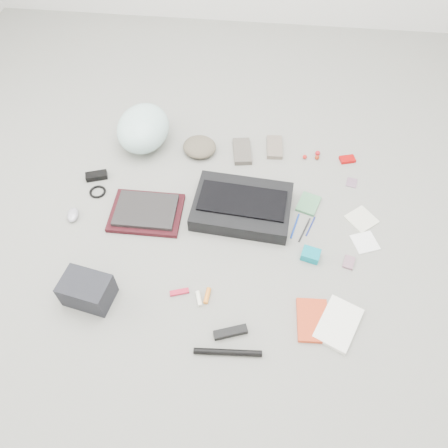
# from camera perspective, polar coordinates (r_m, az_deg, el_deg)

# --- Properties ---
(ground_plane) EXTENTS (4.00, 4.00, 0.00)m
(ground_plane) POSITION_cam_1_polar(r_m,az_deg,el_deg) (2.19, 0.00, -0.78)
(ground_plane) COLOR gray
(messenger_bag) EXTENTS (0.51, 0.38, 0.08)m
(messenger_bag) POSITION_cam_1_polar(r_m,az_deg,el_deg) (2.24, 2.37, 2.31)
(messenger_bag) COLOR black
(messenger_bag) RESTS_ON ground_plane
(bag_flap) EXTENTS (0.45, 0.23, 0.01)m
(bag_flap) POSITION_cam_1_polar(r_m,az_deg,el_deg) (2.20, 2.42, 3.08)
(bag_flap) COLOR black
(bag_flap) RESTS_ON messenger_bag
(laptop_sleeve) EXTENTS (0.36, 0.27, 0.03)m
(laptop_sleeve) POSITION_cam_1_polar(r_m,az_deg,el_deg) (2.28, -10.09, 1.45)
(laptop_sleeve) COLOR #360D12
(laptop_sleeve) RESTS_ON ground_plane
(laptop) EXTENTS (0.31, 0.22, 0.02)m
(laptop) POSITION_cam_1_polar(r_m,az_deg,el_deg) (2.26, -10.17, 1.81)
(laptop) COLOR black
(laptop) RESTS_ON laptop_sleeve
(bike_helmet) EXTENTS (0.31, 0.38, 0.22)m
(bike_helmet) POSITION_cam_1_polar(r_m,az_deg,el_deg) (2.59, -10.51, 12.19)
(bike_helmet) COLOR #C5F3ED
(bike_helmet) RESTS_ON ground_plane
(beanie) EXTENTS (0.25, 0.25, 0.07)m
(beanie) POSITION_cam_1_polar(r_m,az_deg,el_deg) (2.55, -3.22, 10.03)
(beanie) COLOR brown
(beanie) RESTS_ON ground_plane
(mitten_left) EXTENTS (0.13, 0.21, 0.03)m
(mitten_left) POSITION_cam_1_polar(r_m,az_deg,el_deg) (2.55, 2.38, 9.47)
(mitten_left) COLOR #5A534A
(mitten_left) RESTS_ON ground_plane
(mitten_right) EXTENTS (0.10, 0.18, 0.03)m
(mitten_right) POSITION_cam_1_polar(r_m,az_deg,el_deg) (2.59, 6.61, 9.94)
(mitten_right) COLOR #77695C
(mitten_right) RESTS_ON ground_plane
(power_brick) EXTENTS (0.13, 0.09, 0.03)m
(power_brick) POSITION_cam_1_polar(r_m,az_deg,el_deg) (2.51, -16.31, 6.07)
(power_brick) COLOR black
(power_brick) RESTS_ON ground_plane
(cable_coil) EXTENTS (0.11, 0.11, 0.01)m
(cable_coil) POSITION_cam_1_polar(r_m,az_deg,el_deg) (2.44, -16.18, 4.06)
(cable_coil) COLOR black
(cable_coil) RESTS_ON ground_plane
(mouse) EXTENTS (0.07, 0.10, 0.04)m
(mouse) POSITION_cam_1_polar(r_m,az_deg,el_deg) (2.36, -19.14, 1.14)
(mouse) COLOR #A3A1AE
(mouse) RESTS_ON ground_plane
(camera_bag) EXTENTS (0.23, 0.18, 0.14)m
(camera_bag) POSITION_cam_1_polar(r_m,az_deg,el_deg) (2.03, -17.42, -8.27)
(camera_bag) COLOR black
(camera_bag) RESTS_ON ground_plane
(multitool) EXTENTS (0.09, 0.05, 0.01)m
(multitool) POSITION_cam_1_polar(r_m,az_deg,el_deg) (2.01, -5.85, -8.84)
(multitool) COLOR #AF162E
(multitool) RESTS_ON ground_plane
(toiletry_tube_white) EXTENTS (0.04, 0.07, 0.02)m
(toiletry_tube_white) POSITION_cam_1_polar(r_m,az_deg,el_deg) (1.99, -3.31, -9.69)
(toiletry_tube_white) COLOR white
(toiletry_tube_white) RESTS_ON ground_plane
(toiletry_tube_orange) EXTENTS (0.03, 0.08, 0.02)m
(toiletry_tube_orange) POSITION_cam_1_polar(r_m,az_deg,el_deg) (1.99, -2.20, -9.34)
(toiletry_tube_orange) COLOR orange
(toiletry_tube_orange) RESTS_ON ground_plane
(u_lock) EXTENTS (0.15, 0.08, 0.03)m
(u_lock) POSITION_cam_1_polar(r_m,az_deg,el_deg) (1.91, 0.85, -13.95)
(u_lock) COLOR black
(u_lock) RESTS_ON ground_plane
(bike_pump) EXTENTS (0.29, 0.04, 0.03)m
(bike_pump) POSITION_cam_1_polar(r_m,az_deg,el_deg) (1.88, 0.50, -16.41)
(bike_pump) COLOR black
(bike_pump) RESTS_ON ground_plane
(book_red) EXTENTS (0.14, 0.21, 0.02)m
(book_red) POSITION_cam_1_polar(r_m,az_deg,el_deg) (1.98, 11.50, -12.22)
(book_red) COLOR #E7431D
(book_red) RESTS_ON ground_plane
(book_white) EXTENTS (0.23, 0.27, 0.02)m
(book_white) POSITION_cam_1_polar(r_m,az_deg,el_deg) (1.99, 14.70, -12.50)
(book_white) COLOR white
(book_white) RESTS_ON ground_plane
(notepad) EXTENTS (0.14, 0.16, 0.02)m
(notepad) POSITION_cam_1_polar(r_m,az_deg,el_deg) (2.33, 10.97, 2.61)
(notepad) COLOR #478256
(notepad) RESTS_ON ground_plane
(pen_blue) EXTENTS (0.05, 0.16, 0.01)m
(pen_blue) POSITION_cam_1_polar(r_m,az_deg,el_deg) (2.23, 9.26, -0.25)
(pen_blue) COLOR #12359A
(pen_blue) RESTS_ON ground_plane
(pen_black) EXTENTS (0.06, 0.15, 0.01)m
(pen_black) POSITION_cam_1_polar(r_m,az_deg,el_deg) (2.23, 10.48, -0.76)
(pen_black) COLOR black
(pen_black) RESTS_ON ground_plane
(pen_navy) EXTENTS (0.05, 0.12, 0.01)m
(pen_navy) POSITION_cam_1_polar(r_m,az_deg,el_deg) (2.25, 11.24, -0.30)
(pen_navy) COLOR navy
(pen_navy) RESTS_ON ground_plane
(accordion_wallet) EXTENTS (0.10, 0.09, 0.04)m
(accordion_wallet) POSITION_cam_1_polar(r_m,az_deg,el_deg) (2.13, 11.26, -3.97)
(accordion_wallet) COLOR #05899B
(accordion_wallet) RESTS_ON ground_plane
(card_deck) EXTENTS (0.07, 0.08, 0.01)m
(card_deck) POSITION_cam_1_polar(r_m,az_deg,el_deg) (2.16, 15.99, -4.84)
(card_deck) COLOR gray
(card_deck) RESTS_ON ground_plane
(napkin_top) EXTENTS (0.18, 0.18, 0.01)m
(napkin_top) POSITION_cam_1_polar(r_m,az_deg,el_deg) (2.34, 17.53, 0.60)
(napkin_top) COLOR beige
(napkin_top) RESTS_ON ground_plane
(napkin_bottom) EXTENTS (0.15, 0.15, 0.01)m
(napkin_bottom) POSITION_cam_1_polar(r_m,az_deg,el_deg) (2.26, 17.92, -2.30)
(napkin_bottom) COLOR white
(napkin_bottom) RESTS_ON ground_plane
(lollipop_a) EXTENTS (0.03, 0.03, 0.02)m
(lollipop_a) POSITION_cam_1_polar(r_m,az_deg,el_deg) (2.56, 10.50, 8.62)
(lollipop_a) COLOR red
(lollipop_a) RESTS_ON ground_plane
(lollipop_b) EXTENTS (0.03, 0.03, 0.03)m
(lollipop_b) POSITION_cam_1_polar(r_m,az_deg,el_deg) (2.57, 12.06, 8.50)
(lollipop_b) COLOR #992A10
(lollipop_b) RESTS_ON ground_plane
(lollipop_c) EXTENTS (0.03, 0.03, 0.03)m
(lollipop_c) POSITION_cam_1_polar(r_m,az_deg,el_deg) (2.59, 12.13, 9.04)
(lollipop_c) COLOR red
(lollipop_c) RESTS_ON ground_plane
(altoids_tin) EXTENTS (0.10, 0.07, 0.02)m
(altoids_tin) POSITION_cam_1_polar(r_m,az_deg,el_deg) (2.60, 15.80, 8.13)
(altoids_tin) COLOR #AE0809
(altoids_tin) RESTS_ON ground_plane
(stamp_sheet) EXTENTS (0.07, 0.08, 0.00)m
(stamp_sheet) POSITION_cam_1_polar(r_m,az_deg,el_deg) (2.49, 16.34, 5.21)
(stamp_sheet) COLOR gray
(stamp_sheet) RESTS_ON ground_plane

